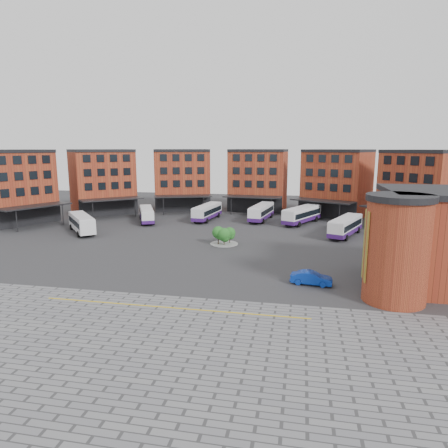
% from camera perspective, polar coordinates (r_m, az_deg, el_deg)
% --- Properties ---
extents(ground, '(160.00, 160.00, 0.00)m').
position_cam_1_polar(ground, '(52.17, -4.71, -5.85)').
color(ground, '#28282B').
rests_on(ground, ground).
extents(paving_zone, '(50.00, 22.00, 0.02)m').
position_cam_1_polar(paving_zone, '(32.25, -12.21, -17.04)').
color(paving_zone, slate).
rests_on(paving_zone, ground).
extents(yellow_line, '(26.00, 0.15, 0.02)m').
position_cam_1_polar(yellow_line, '(38.99, -7.51, -11.77)').
color(yellow_line, gold).
rests_on(yellow_line, paving_zone).
extents(main_building, '(94.14, 42.48, 14.60)m').
position_cam_1_polar(main_building, '(88.60, -1.04, 5.84)').
color(main_building, '#923A20').
rests_on(main_building, ground).
extents(east_building, '(17.40, 15.40, 10.60)m').
position_cam_1_polar(east_building, '(48.39, 28.83, -2.04)').
color(east_building, '#923A20').
rests_on(east_building, ground).
extents(tree_island, '(4.40, 4.40, 2.94)m').
position_cam_1_polar(tree_island, '(62.19, 0.00, -1.56)').
color(tree_island, gray).
rests_on(tree_island, ground).
extents(bus_a, '(9.37, 10.28, 3.21)m').
position_cam_1_polar(bus_a, '(75.51, -19.68, 0.26)').
color(bus_a, silver).
rests_on(bus_a, ground).
extents(bus_b, '(6.56, 10.52, 2.95)m').
position_cam_1_polar(bus_b, '(82.79, -10.99, 1.36)').
color(bus_b, silver).
rests_on(bus_b, ground).
extents(bus_c, '(4.00, 11.66, 3.22)m').
position_cam_1_polar(bus_c, '(83.70, -2.42, 1.76)').
color(bus_c, silver).
rests_on(bus_c, ground).
extents(bus_d, '(4.42, 11.91, 3.28)m').
position_cam_1_polar(bus_d, '(83.57, 5.36, 1.73)').
color(bus_d, white).
rests_on(bus_d, ground).
extents(bus_e, '(7.77, 11.92, 3.37)m').
position_cam_1_polar(bus_e, '(81.11, 11.08, 1.33)').
color(bus_e, white).
rests_on(bus_e, ground).
extents(bus_f, '(6.77, 11.68, 3.25)m').
position_cam_1_polar(bus_f, '(71.46, 16.97, -0.27)').
color(bus_f, silver).
rests_on(bus_f, ground).
extents(blue_car, '(4.71, 2.08, 1.50)m').
position_cam_1_polar(blue_car, '(45.66, 12.37, -7.54)').
color(blue_car, '#0C32A7').
rests_on(blue_car, ground).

